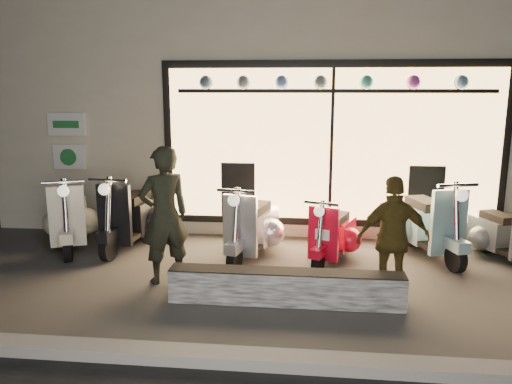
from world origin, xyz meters
TOP-DOWN VIEW (x-y plane):
  - ground at (0.00, 0.00)m, footprint 40.00×40.00m
  - kerb at (0.00, -2.00)m, footprint 40.00×0.25m
  - shop_building at (0.00, 4.98)m, footprint 10.20×6.23m
  - graffiti_barrier at (0.21, -0.65)m, footprint 2.70×0.28m
  - scooter_silver at (-0.34, 1.04)m, footprint 0.72×1.52m
  - scooter_red at (0.84, 0.96)m, footprint 0.72×1.30m
  - scooter_black at (-2.31, 1.36)m, footprint 0.62×1.60m
  - scooter_cream at (-3.27, 1.19)m, footprint 0.90×1.54m
  - scooter_blue at (2.20, 1.40)m, footprint 0.83×1.62m
  - scooter_grey at (3.23, 1.27)m, footprint 0.72×1.30m
  - man at (-1.35, -0.13)m, footprint 0.77×0.71m
  - woman at (1.44, -0.35)m, footprint 0.91×0.49m

SIDE VIEW (x-z plane):
  - ground at x=0.00m, z-range 0.00..0.00m
  - kerb at x=0.00m, z-range 0.00..0.12m
  - graffiti_barrier at x=0.21m, z-range 0.00..0.40m
  - scooter_grey at x=3.23m, z-range -0.09..0.84m
  - scooter_red at x=0.84m, z-range -0.09..0.85m
  - scooter_silver at x=-0.34m, z-range -0.11..0.98m
  - scooter_cream at x=-3.27m, z-range -0.11..1.01m
  - scooter_black at x=-2.31m, z-range -0.11..1.03m
  - scooter_blue at x=2.20m, z-range -0.11..1.04m
  - woman at x=1.44m, z-range 0.00..1.47m
  - man at x=-1.35m, z-range 0.00..1.76m
  - shop_building at x=0.00m, z-range 0.00..4.20m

